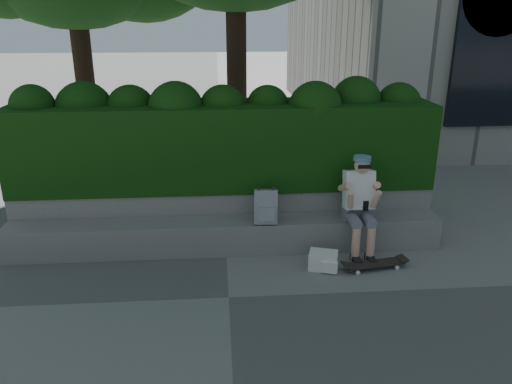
{
  "coord_description": "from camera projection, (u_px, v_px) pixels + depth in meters",
  "views": [
    {
      "loc": [
        -0.08,
        -5.11,
        3.14
      ],
      "look_at": [
        0.4,
        1.0,
        0.95
      ],
      "focal_mm": 35.0,
      "sensor_mm": 36.0,
      "label": 1
    }
  ],
  "objects": [
    {
      "name": "ground",
      "position": [
        229.0,
        297.0,
        5.86
      ],
      "size": [
        80.0,
        80.0,
        0.0
      ],
      "primitive_type": "plane",
      "color": "slate",
      "rests_on": "ground"
    },
    {
      "name": "bench_ledge",
      "position": [
        226.0,
        236.0,
        6.95
      ],
      "size": [
        6.0,
        0.45,
        0.45
      ],
      "primitive_type": "cube",
      "color": "gray",
      "rests_on": "ground"
    },
    {
      "name": "planter_wall",
      "position": [
        225.0,
        213.0,
        7.35
      ],
      "size": [
        6.0,
        0.5,
        0.75
      ],
      "primitive_type": "cube",
      "color": "gray",
      "rests_on": "ground"
    },
    {
      "name": "hedge",
      "position": [
        223.0,
        145.0,
        7.23
      ],
      "size": [
        6.0,
        1.0,
        1.2
      ],
      "primitive_type": "cube",
      "color": "black",
      "rests_on": "planter_wall"
    },
    {
      "name": "person",
      "position": [
        359.0,
        201.0,
        6.74
      ],
      "size": [
        0.4,
        0.76,
        1.38
      ],
      "color": "slate",
      "rests_on": "ground"
    },
    {
      "name": "skateboard",
      "position": [
        375.0,
        264.0,
        6.5
      ],
      "size": [
        0.81,
        0.32,
        0.08
      ],
      "rotation": [
        0.0,
        0.0,
        0.16
      ],
      "color": "black",
      "rests_on": "ground"
    },
    {
      "name": "backpack_plaid",
      "position": [
        266.0,
        207.0,
        6.75
      ],
      "size": [
        0.33,
        0.2,
        0.46
      ],
      "primitive_type": "cube",
      "rotation": [
        0.0,
        0.0,
        -0.1
      ],
      "color": "#A6A6AB",
      "rests_on": "bench_ledge"
    },
    {
      "name": "backpack_ground",
      "position": [
        323.0,
        260.0,
        6.49
      ],
      "size": [
        0.42,
        0.35,
        0.23
      ],
      "primitive_type": "cube",
      "rotation": [
        0.0,
        0.0,
        -0.3
      ],
      "color": "white",
      "rests_on": "ground"
    }
  ]
}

